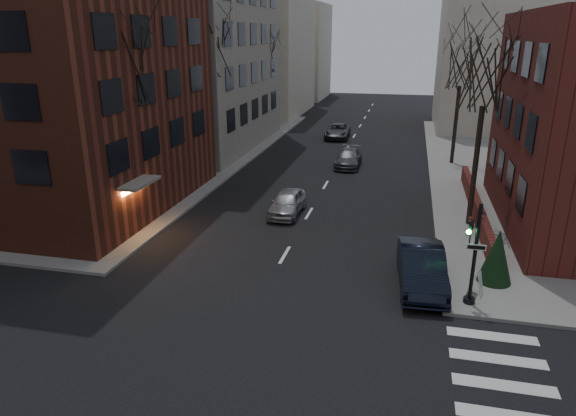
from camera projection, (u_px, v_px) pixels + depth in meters
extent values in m
cube|color=gray|center=(24.00, 146.00, 47.03)|extent=(44.00, 44.00, 0.15)
cube|color=maroon|center=(35.00, 50.00, 28.78)|extent=(15.00, 15.00, 18.00)
cube|color=#581E19|center=(477.00, 209.00, 28.45)|extent=(0.35, 16.00, 1.00)
cube|color=beige|center=(249.00, 40.00, 64.11)|extent=(14.00, 16.00, 18.00)
cube|color=beige|center=(510.00, 52.00, 53.35)|extent=(14.00, 14.00, 16.00)
cube|color=beige|center=(294.00, 52.00, 79.97)|extent=(10.00, 12.00, 14.00)
cylinder|color=black|center=(475.00, 255.00, 19.03)|extent=(0.14, 0.14, 4.00)
cylinder|color=black|center=(469.00, 300.00, 19.65)|extent=(0.44, 0.44, 0.20)
imported|color=black|center=(470.00, 233.00, 18.81)|extent=(0.16, 0.20, 1.00)
sphere|color=#19FF4C|center=(469.00, 232.00, 18.76)|extent=(0.18, 0.18, 0.18)
cube|color=white|center=(476.00, 247.00, 18.81)|extent=(0.70, 0.03, 0.22)
cylinder|color=#2D231C|center=(130.00, 163.00, 26.83)|extent=(0.28, 0.28, 6.65)
cylinder|color=#2D231C|center=(213.00, 122.00, 37.82)|extent=(0.28, 0.28, 7.00)
cylinder|color=#2D231C|center=(265.00, 103.00, 50.82)|extent=(0.28, 0.28, 6.30)
cylinder|color=#2D231C|center=(475.00, 167.00, 26.77)|extent=(0.28, 0.28, 6.30)
cylinder|color=#2D231C|center=(455.00, 125.00, 39.71)|extent=(0.28, 0.28, 5.95)
cylinder|color=black|center=(200.00, 140.00, 34.17)|extent=(0.12, 0.12, 6.00)
sphere|color=#FFA54C|center=(198.00, 93.00, 33.16)|extent=(0.36, 0.36, 0.36)
cylinder|color=black|center=(276.00, 102.00, 52.58)|extent=(0.12, 0.12, 6.00)
sphere|color=#FFA54C|center=(275.00, 71.00, 51.57)|extent=(0.36, 0.36, 0.36)
imported|color=black|center=(422.00, 268.00, 21.01)|extent=(2.14, 5.16, 1.66)
imported|color=#A9A8AE|center=(287.00, 203.00, 29.45)|extent=(1.68, 4.07, 1.38)
imported|color=#444449|center=(348.00, 158.00, 39.95)|extent=(1.86, 4.53, 1.31)
imported|color=#404045|center=(337.00, 131.00, 50.63)|extent=(2.44, 5.00, 1.37)
cube|color=silver|center=(476.00, 283.00, 20.19)|extent=(0.55, 0.65, 0.90)
cone|color=black|center=(497.00, 256.00, 20.96)|extent=(1.59, 1.59, 2.30)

